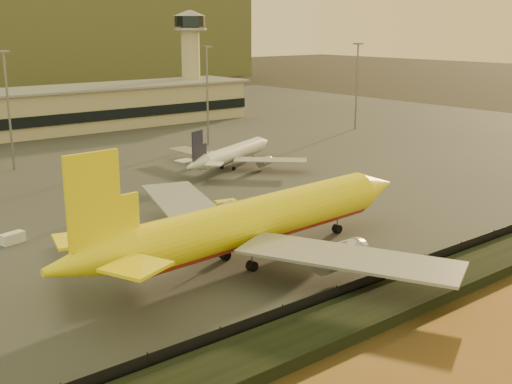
% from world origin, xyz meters
% --- Properties ---
extents(ground, '(900.00, 900.00, 0.00)m').
position_xyz_m(ground, '(0.00, 0.00, 0.00)').
color(ground, black).
rests_on(ground, ground).
extents(embankment, '(320.00, 7.00, 1.40)m').
position_xyz_m(embankment, '(0.00, -17.00, 0.70)').
color(embankment, black).
rests_on(embankment, ground).
extents(tarmac, '(320.00, 220.00, 0.20)m').
position_xyz_m(tarmac, '(0.00, 95.00, 0.10)').
color(tarmac, '#2D2D2D').
rests_on(tarmac, ground).
extents(perimeter_fence, '(300.00, 0.05, 2.20)m').
position_xyz_m(perimeter_fence, '(0.00, -13.00, 1.30)').
color(perimeter_fence, black).
rests_on(perimeter_fence, tarmac).
extents(control_tower, '(11.20, 11.20, 35.50)m').
position_xyz_m(control_tower, '(70.00, 131.00, 21.66)').
color(control_tower, tan).
rests_on(control_tower, tarmac).
extents(apron_light_masts, '(152.20, 12.20, 25.40)m').
position_xyz_m(apron_light_masts, '(15.00, 75.00, 15.70)').
color(apron_light_masts, slate).
rests_on(apron_light_masts, tarmac).
extents(dhl_cargo_jet, '(59.46, 58.15, 17.76)m').
position_xyz_m(dhl_cargo_jet, '(-3.82, 3.96, 5.50)').
color(dhl_cargo_jet, yellow).
rests_on(dhl_cargo_jet, tarmac).
extents(white_narrowbody_jet, '(33.88, 32.02, 10.26)m').
position_xyz_m(white_narrowbody_jet, '(28.08, 51.76, 3.26)').
color(white_narrowbody_jet, silver).
rests_on(white_narrowbody_jet, tarmac).
extents(gse_vehicle_yellow, '(3.88, 2.36, 1.63)m').
position_xyz_m(gse_vehicle_yellow, '(7.26, 25.91, 1.01)').
color(gse_vehicle_yellow, yellow).
rests_on(gse_vehicle_yellow, tarmac).
extents(gse_vehicle_white, '(3.72, 2.37, 1.55)m').
position_xyz_m(gse_vehicle_white, '(-26.95, 31.23, 0.97)').
color(gse_vehicle_white, silver).
rests_on(gse_vehicle_white, tarmac).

